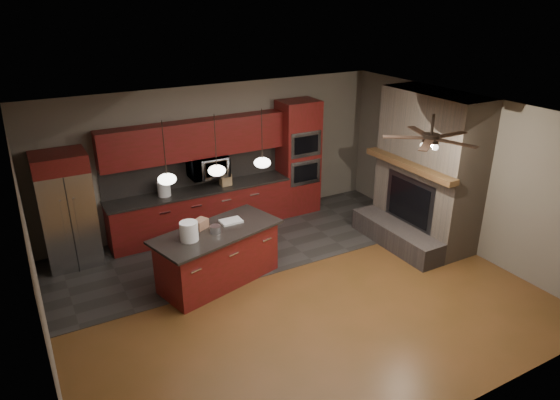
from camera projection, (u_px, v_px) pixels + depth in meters
ground at (293, 291)px, 7.91m from camera, size 7.00×7.00×0.00m
ceiling at (295, 117)px, 6.83m from camera, size 7.00×6.00×0.02m
back_wall at (216, 156)px, 9.79m from camera, size 7.00×0.02×2.80m
right_wall at (462, 172)px, 8.94m from camera, size 0.02×6.00×2.80m
left_wall at (35, 270)px, 5.80m from camera, size 0.02×6.00×2.80m
slate_tile_patch at (244, 244)px, 9.36m from camera, size 7.00×2.40×0.01m
fireplace_column at (426, 175)px, 9.09m from camera, size 1.30×2.10×2.80m
back_cabinetry at (199, 189)px, 9.56m from camera, size 3.59×0.64×2.20m
oven_tower at (298, 157)px, 10.38m from camera, size 0.80×0.63×2.38m
microwave at (208, 167)px, 9.50m from camera, size 0.73×0.41×0.50m
refrigerator at (67, 210)px, 8.35m from camera, size 0.85×0.75×2.00m
kitchen_island at (218, 256)px, 8.01m from camera, size 2.22×1.43×0.92m
white_bucket at (189, 231)px, 7.47m from camera, size 0.34×0.34×0.30m
paint_can at (215, 229)px, 7.74m from camera, size 0.24×0.24×0.11m
paint_tray at (231, 221)px, 8.11m from camera, size 0.35×0.24×0.03m
cardboard_box at (200, 224)px, 7.88m from camera, size 0.29×0.26×0.15m
counter_bucket at (164, 189)px, 9.16m from camera, size 0.26×0.26×0.27m
counter_box at (226, 180)px, 9.67m from camera, size 0.21×0.17×0.23m
pendant_left at (167, 179)px, 6.97m from camera, size 0.26×0.26×0.92m
pendant_center at (217, 170)px, 7.31m from camera, size 0.26×0.26×0.92m
pendant_right at (262, 162)px, 7.65m from camera, size 0.26×0.26×0.92m
ceiling_fan at (431, 138)px, 7.12m from camera, size 1.27×1.33×0.41m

